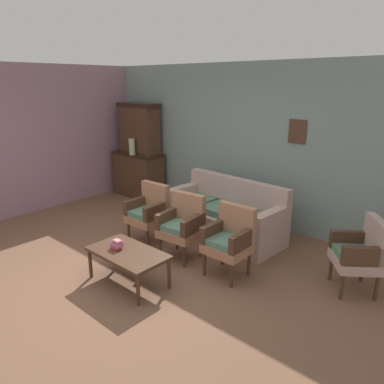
{
  "coord_description": "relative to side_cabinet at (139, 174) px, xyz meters",
  "views": [
    {
      "loc": [
        3.36,
        -2.63,
        2.38
      ],
      "look_at": [
        0.06,
        1.11,
        0.85
      ],
      "focal_mm": 33.77,
      "sensor_mm": 36.0,
      "label": 1
    }
  ],
  "objects": [
    {
      "name": "wall_left_side",
      "position": [
        -0.74,
        -2.25,
        0.88
      ],
      "size": [
        0.06,
        5.2,
        2.7
      ],
      "primitive_type": "cube",
      "color": "gray",
      "rests_on": "ground"
    },
    {
      "name": "coffee_table",
      "position": [
        2.66,
        -2.44,
        -0.09
      ],
      "size": [
        1.0,
        0.56,
        0.42
      ],
      "color": "#472D1E",
      "rests_on": "ground"
    },
    {
      "name": "book_stack_on_table",
      "position": [
        2.5,
        -2.47,
        0.01
      ],
      "size": [
        0.15,
        0.12,
        0.11
      ],
      "color": "#E14546",
      "rests_on": "coffee_table"
    },
    {
      "name": "ground_plane",
      "position": [
        2.49,
        -2.25,
        -0.47
      ],
      "size": [
        7.68,
        7.68,
        0.0
      ],
      "primitive_type": "plane",
      "color": "brown"
    },
    {
      "name": "wingback_chair_by_fireplace",
      "position": [
        4.81,
        -0.76,
        0.03
      ],
      "size": [
        0.71,
        0.71,
        0.9
      ],
      "color": "tan",
      "rests_on": "ground"
    },
    {
      "name": "wall_back_with_decor",
      "position": [
        2.5,
        0.38,
        0.88
      ],
      "size": [
        6.4,
        0.09,
        2.7
      ],
      "color": "gray",
      "rests_on": "ground"
    },
    {
      "name": "cabinet_upper_hutch",
      "position": [
        0.0,
        0.08,
        0.98
      ],
      "size": [
        0.99,
        0.38,
        1.03
      ],
      "color": "#472D1E",
      "rests_on": "side_cabinet"
    },
    {
      "name": "vase_on_cabinet",
      "position": [
        0.04,
        -0.17,
        0.63
      ],
      "size": [
        0.13,
        0.13,
        0.34
      ],
      "primitive_type": "cylinder",
      "color": "#A3B98A",
      "rests_on": "side_cabinet"
    },
    {
      "name": "side_cabinet",
      "position": [
        0.0,
        0.0,
        0.0
      ],
      "size": [
        1.16,
        0.55,
        0.93
      ],
      "color": "#472D1E",
      "rests_on": "ground"
    },
    {
      "name": "floral_couch",
      "position": [
        2.68,
        -0.49,
        -0.14
      ],
      "size": [
        1.98,
        0.92,
        0.9
      ],
      "color": "tan",
      "rests_on": "ground"
    },
    {
      "name": "armchair_near_couch_end",
      "position": [
        3.46,
        -1.45,
        0.03
      ],
      "size": [
        0.52,
        0.49,
        0.9
      ],
      "color": "#9E6B4C",
      "rests_on": "ground"
    },
    {
      "name": "armchair_row_middle",
      "position": [
        2.68,
        -1.49,
        0.03
      ],
      "size": [
        0.57,
        0.54,
        0.9
      ],
      "color": "#9E6B4C",
      "rests_on": "ground"
    },
    {
      "name": "armchair_by_doorway",
      "position": [
        1.93,
        -1.44,
        0.03
      ],
      "size": [
        0.53,
        0.5,
        0.9
      ],
      "color": "#9E6B4C",
      "rests_on": "ground"
    }
  ]
}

